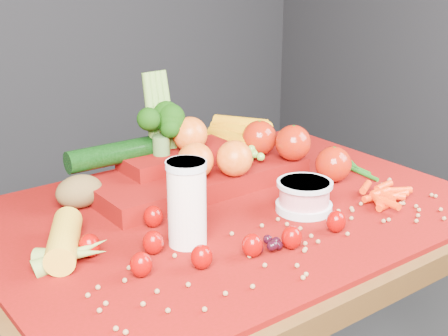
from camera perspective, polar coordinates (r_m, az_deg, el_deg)
table at (r=1.41m, az=0.49°, el=-7.68°), size 1.10×0.80×0.75m
red_cloth at (r=1.37m, az=0.50°, el=-3.94°), size 1.05×0.75×0.01m
milk_glass at (r=1.18m, az=-3.42°, el=-2.97°), size 0.08×0.08×0.17m
yogurt_bowl at (r=1.35m, az=7.35°, el=-2.48°), size 0.12×0.12×0.07m
strawberry_scatter at (r=1.17m, az=-1.86°, el=-6.52°), size 0.48×0.28×0.05m
dark_grape_cluster at (r=1.18m, az=3.98°, el=-6.94°), size 0.06×0.05×0.03m
soybean_scatter at (r=1.22m, az=6.24°, el=-6.51°), size 0.84×0.24×0.01m
corn_ear at (r=1.17m, az=-13.98°, el=-7.30°), size 0.24×0.26×0.06m
potato at (r=1.39m, az=-13.08°, el=-2.10°), size 0.11×0.08×0.07m
baby_carrot_pile at (r=1.44m, az=14.40°, el=-2.36°), size 0.18×0.17×0.03m
green_bean_pile at (r=1.62m, az=12.25°, el=-0.08°), size 0.14×0.12×0.01m
produce_mound at (r=1.48m, az=-1.38°, el=0.85°), size 0.61×0.36×0.27m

